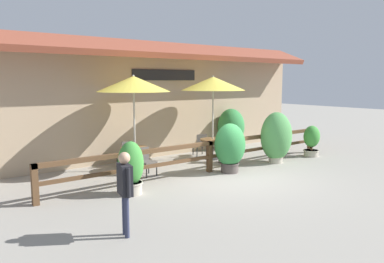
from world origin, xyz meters
The scene contains 17 objects.
ground_plane centered at (0.00, 0.00, 0.00)m, with size 60.00×60.00×0.00m, color gray.
building_facade centered at (0.00, 4.10, 2.17)m, with size 14.28×1.49×4.23m.
patio_railing centered at (0.00, 1.05, 0.70)m, with size 10.40×0.14×0.95m.
patio_umbrella_near centered at (-1.72, 2.62, 2.69)m, with size 2.25×2.25×2.97m.
dining_table_near centered at (-1.72, 2.62, 0.58)m, with size 0.90×0.90×0.73m.
chair_near_streetside centered at (-1.76, 1.88, 0.46)m, with size 0.47×0.47×0.83m.
chair_near_wallside centered at (-1.66, 3.36, 0.46)m, with size 0.42×0.42×0.83m.
patio_umbrella_middle centered at (1.32, 2.44, 2.69)m, with size 2.25×2.25×2.97m.
dining_table_middle centered at (1.32, 2.44, 0.58)m, with size 0.90×0.90×0.73m.
chair_middle_streetside centered at (1.28, 1.72, 0.46)m, with size 0.50×0.50×0.83m.
chair_middle_wallside centered at (1.34, 3.15, 0.46)m, with size 0.51×0.51×0.83m.
potted_plant_tall_tropical centered at (2.66, 0.67, 0.89)m, with size 1.12×1.01×1.74m.
potted_plant_small_flowering centered at (-3.01, 0.48, 0.66)m, with size 0.65×0.58×1.33m.
potted_plant_corner_fern centered at (4.56, 0.58, 0.62)m, with size 0.63×0.57×1.15m.
potted_plant_entrance_palm centered at (0.46, 0.63, 0.80)m, with size 0.99×0.89×1.51m.
potted_plant_broad_leaf centered at (3.27, 3.55, 0.89)m, with size 1.16×1.04×1.66m.
pedestrian centered at (-4.31, -1.71, 0.99)m, with size 0.27×0.54×1.55m.
Camera 1 is at (-7.30, -7.55, 2.78)m, focal length 35.00 mm.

